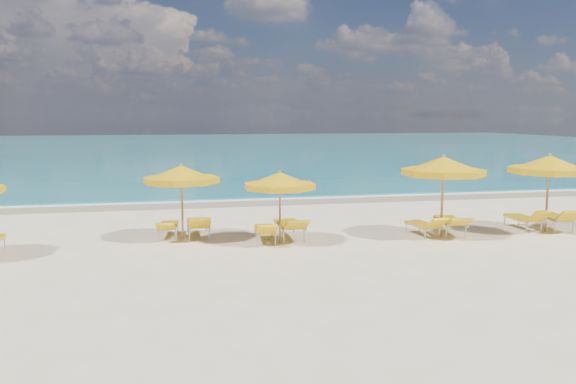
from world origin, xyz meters
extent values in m
plane|color=beige|center=(0.00, 0.00, 0.00)|extent=(120.00, 120.00, 0.00)
cube|color=#157078|center=(0.00, 48.00, 0.00)|extent=(120.00, 80.00, 0.30)
cube|color=tan|center=(0.00, 7.40, 0.00)|extent=(120.00, 2.60, 0.01)
cube|color=white|center=(0.00, 8.20, 0.00)|extent=(120.00, 1.20, 0.03)
cube|color=white|center=(-6.00, 17.00, 0.00)|extent=(14.00, 0.36, 0.05)
cube|color=white|center=(8.00, 24.00, 0.00)|extent=(18.00, 0.30, 0.05)
cylinder|color=tan|center=(-3.34, 0.57, 1.08)|extent=(0.07, 0.07, 2.15)
cone|color=#E0AA0B|center=(-3.34, 0.57, 1.98)|extent=(2.57, 2.57, 0.43)
cylinder|color=#E0AA0B|center=(-3.34, 0.57, 1.77)|extent=(2.59, 2.59, 0.17)
sphere|color=tan|center=(-3.34, 0.57, 2.20)|extent=(0.10, 0.10, 0.10)
cylinder|color=tan|center=(-0.63, -0.43, 1.00)|extent=(0.06, 0.06, 2.00)
cone|color=#E0AA0B|center=(-0.63, -0.43, 1.84)|extent=(2.63, 2.63, 0.40)
cylinder|color=#E0AA0B|center=(-0.63, -0.43, 1.65)|extent=(2.65, 2.65, 0.16)
sphere|color=tan|center=(-0.63, -0.43, 2.05)|extent=(0.09, 0.09, 0.09)
cylinder|color=tan|center=(4.26, -0.57, 1.19)|extent=(0.07, 0.07, 2.37)
cone|color=#E0AA0B|center=(4.26, -0.57, 2.18)|extent=(3.13, 3.13, 0.47)
cylinder|color=#E0AA0B|center=(4.26, -0.57, 1.95)|extent=(3.16, 3.16, 0.19)
sphere|color=tan|center=(4.26, -0.57, 2.43)|extent=(0.11, 0.11, 0.11)
cylinder|color=tan|center=(7.83, -0.52, 1.18)|extent=(0.07, 0.07, 2.35)
cone|color=#E0AA0B|center=(7.83, -0.52, 2.16)|extent=(3.02, 3.02, 0.47)
cylinder|color=#E0AA0B|center=(7.83, -0.52, 1.93)|extent=(3.05, 3.05, 0.19)
sphere|color=tan|center=(7.83, -0.52, 2.40)|extent=(0.10, 0.10, 0.10)
cube|color=gold|center=(-3.75, 1.17, 0.34)|extent=(0.62, 1.20, 0.07)
cube|color=gold|center=(-3.82, 0.35, 0.46)|extent=(0.56, 0.57, 0.31)
cube|color=gold|center=(-2.87, 1.06, 0.40)|extent=(0.63, 1.38, 0.08)
cube|color=gold|center=(-2.86, 0.10, 0.57)|extent=(0.62, 0.60, 0.41)
cube|color=gold|center=(-1.01, -0.06, 0.35)|extent=(0.65, 1.27, 0.08)
cube|color=gold|center=(-1.08, -0.91, 0.51)|extent=(0.59, 0.57, 0.37)
cube|color=gold|center=(-0.23, 0.27, 0.42)|extent=(0.66, 1.46, 0.09)
cube|color=gold|center=(-0.22, -0.76, 0.58)|extent=(0.65, 0.66, 0.39)
cube|color=gold|center=(3.80, -0.21, 0.33)|extent=(0.67, 1.22, 0.07)
cube|color=gold|center=(3.91, -0.99, 0.51)|extent=(0.57, 0.54, 0.39)
cube|color=gold|center=(4.77, -0.11, 0.40)|extent=(0.87, 1.49, 0.09)
cube|color=gold|center=(4.58, -1.09, 0.54)|extent=(0.73, 0.74, 0.34)
cube|color=gold|center=(7.38, 0.05, 0.36)|extent=(0.57, 1.26, 0.08)
cube|color=gold|center=(7.40, -0.79, 0.55)|extent=(0.56, 0.50, 0.44)
cube|color=gold|center=(8.38, -0.14, 0.39)|extent=(0.84, 1.45, 0.08)
cube|color=gold|center=(8.21, -1.07, 0.58)|extent=(0.70, 0.67, 0.44)
camera|label=1|loc=(-3.53, -15.82, 3.63)|focal=35.00mm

